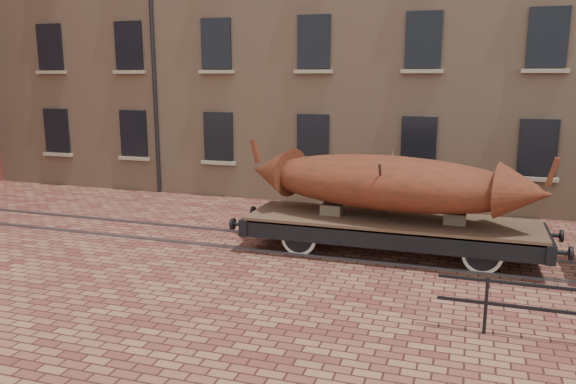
% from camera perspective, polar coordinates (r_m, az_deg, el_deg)
% --- Properties ---
extents(ground, '(90.00, 90.00, 0.00)m').
position_cam_1_polar(ground, '(14.18, 6.81, -6.03)').
color(ground, brown).
extents(warehouse_cream, '(40.00, 10.19, 14.00)m').
position_cam_1_polar(warehouse_cream, '(23.42, 20.01, 17.64)').
color(warehouse_cream, tan).
rests_on(warehouse_cream, ground).
extents(rail_track, '(30.00, 1.52, 0.06)m').
position_cam_1_polar(rail_track, '(14.17, 6.82, -5.92)').
color(rail_track, '#59595E').
rests_on(rail_track, ground).
extents(flatcar_wagon, '(7.81, 2.12, 1.18)m').
position_cam_1_polar(flatcar_wagon, '(13.84, 10.41, -3.42)').
color(flatcar_wagon, brown).
rests_on(flatcar_wagon, ground).
extents(iron_boat, '(7.40, 3.00, 1.74)m').
position_cam_1_polar(iron_boat, '(13.63, 9.88, 0.98)').
color(iron_boat, maroon).
rests_on(iron_boat, flatcar_wagon).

